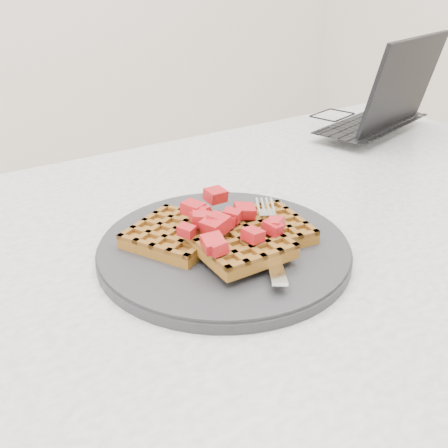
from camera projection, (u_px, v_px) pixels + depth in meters
name	position (u px, v px, depth m)	size (l,w,h in m)	color
table	(281.00, 295.00, 0.72)	(1.20, 0.80, 0.75)	silver
plate	(224.00, 248.00, 0.59)	(0.30, 0.30, 0.02)	black
waffles	(226.00, 235.00, 0.58)	(0.22, 0.19, 0.03)	brown
strawberry_pile	(224.00, 213.00, 0.57)	(0.15, 0.15, 0.02)	maroon
fork	(269.00, 240.00, 0.57)	(0.02, 0.18, 0.02)	silver
laptop	(364.00, 115.00, 1.02)	(0.32, 0.27, 0.19)	black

